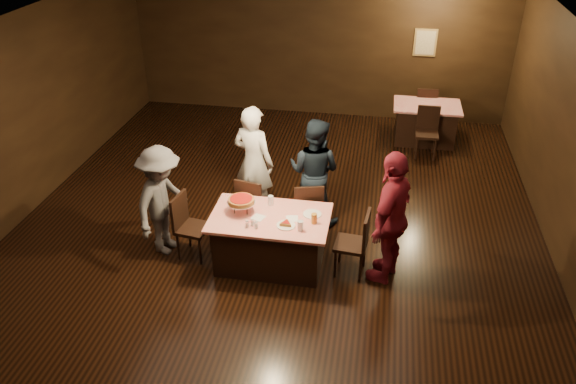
% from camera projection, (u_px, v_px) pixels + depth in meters
% --- Properties ---
extents(room, '(10.00, 10.04, 3.02)m').
position_uv_depth(room, '(272.00, 103.00, 7.36)').
color(room, black).
rests_on(room, ground).
extents(main_table, '(1.60, 1.00, 0.77)m').
position_uv_depth(main_table, '(270.00, 240.00, 7.70)').
color(main_table, red).
rests_on(main_table, ground).
extents(back_table, '(1.30, 0.90, 0.77)m').
position_uv_depth(back_table, '(425.00, 123.00, 11.20)').
color(back_table, '#AB0B16').
rests_on(back_table, ground).
extents(chair_far_left, '(0.50, 0.50, 0.95)m').
position_uv_depth(chair_far_left, '(254.00, 204.00, 8.35)').
color(chair_far_left, black).
rests_on(chair_far_left, ground).
extents(chair_far_right, '(0.51, 0.51, 0.95)m').
position_uv_depth(chair_far_right, '(307.00, 209.00, 8.23)').
color(chair_far_right, black).
rests_on(chair_far_right, ground).
extents(chair_end_left, '(0.48, 0.48, 0.95)m').
position_uv_depth(chair_end_left, '(193.00, 227.00, 7.81)').
color(chair_end_left, black).
rests_on(chair_end_left, ground).
extents(chair_end_right, '(0.46, 0.46, 0.95)m').
position_uv_depth(chair_end_right, '(351.00, 243.00, 7.49)').
color(chair_end_right, black).
rests_on(chair_end_right, ground).
extents(chair_back_near, '(0.42, 0.42, 0.95)m').
position_uv_depth(chair_back_near, '(427.00, 133.00, 10.56)').
color(chair_back_near, black).
rests_on(chair_back_near, ground).
extents(chair_back_far, '(0.44, 0.44, 0.95)m').
position_uv_depth(chair_back_far, '(425.00, 108.00, 11.67)').
color(chair_back_far, black).
rests_on(chair_back_far, ground).
extents(diner_white_jacket, '(0.77, 0.63, 1.83)m').
position_uv_depth(diner_white_jacket, '(254.00, 163.00, 8.55)').
color(diner_white_jacket, white).
rests_on(diner_white_jacket, ground).
extents(diner_navy_hoodie, '(0.96, 0.84, 1.69)m').
position_uv_depth(diner_navy_hoodie, '(314.00, 171.00, 8.46)').
color(diner_navy_hoodie, black).
rests_on(diner_navy_hoodie, ground).
extents(diner_grey_knit, '(0.81, 1.16, 1.63)m').
position_uv_depth(diner_grey_knit, '(162.00, 201.00, 7.77)').
color(diner_grey_knit, '#58585D').
rests_on(diner_grey_knit, ground).
extents(diner_red_shirt, '(0.81, 1.18, 1.87)m').
position_uv_depth(diner_red_shirt, '(391.00, 217.00, 7.19)').
color(diner_red_shirt, maroon).
rests_on(diner_red_shirt, ground).
extents(pizza_stand, '(0.38, 0.38, 0.22)m').
position_uv_depth(pizza_stand, '(241.00, 201.00, 7.51)').
color(pizza_stand, black).
rests_on(pizza_stand, main_table).
extents(plate_with_slice, '(0.25, 0.25, 0.06)m').
position_uv_depth(plate_with_slice, '(286.00, 224.00, 7.30)').
color(plate_with_slice, white).
rests_on(plate_with_slice, main_table).
extents(plate_empty, '(0.25, 0.25, 0.01)m').
position_uv_depth(plate_empty, '(312.00, 214.00, 7.54)').
color(plate_empty, white).
rests_on(plate_empty, main_table).
extents(glass_front_right, '(0.08, 0.08, 0.14)m').
position_uv_depth(glass_front_right, '(300.00, 226.00, 7.19)').
color(glass_front_right, silver).
rests_on(glass_front_right, main_table).
extents(glass_amber, '(0.08, 0.08, 0.14)m').
position_uv_depth(glass_amber, '(314.00, 219.00, 7.34)').
color(glass_amber, '#BF7F26').
rests_on(glass_amber, main_table).
extents(glass_back, '(0.08, 0.08, 0.14)m').
position_uv_depth(glass_back, '(271.00, 200.00, 7.73)').
color(glass_back, silver).
rests_on(glass_back, main_table).
extents(condiments, '(0.17, 0.10, 0.09)m').
position_uv_depth(condiments, '(252.00, 224.00, 7.26)').
color(condiments, silver).
rests_on(condiments, main_table).
extents(napkin_center, '(0.19, 0.19, 0.01)m').
position_uv_depth(napkin_center, '(292.00, 219.00, 7.46)').
color(napkin_center, white).
rests_on(napkin_center, main_table).
extents(napkin_left, '(0.21, 0.21, 0.01)m').
position_uv_depth(napkin_left, '(258.00, 217.00, 7.48)').
color(napkin_left, white).
rests_on(napkin_left, main_table).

